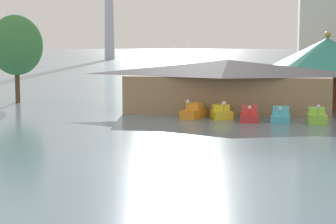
# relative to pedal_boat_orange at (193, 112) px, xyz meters

# --- Properties ---
(pedal_boat_orange) EXTENTS (2.11, 3.08, 1.75)m
(pedal_boat_orange) POSITION_rel_pedal_boat_orange_xyz_m (0.00, 0.00, 0.00)
(pedal_boat_orange) COLOR orange
(pedal_boat_orange) RESTS_ON ground
(pedal_boat_yellow) EXTENTS (2.44, 3.05, 1.68)m
(pedal_boat_yellow) POSITION_rel_pedal_boat_orange_xyz_m (2.50, 0.18, -0.05)
(pedal_boat_yellow) COLOR yellow
(pedal_boat_yellow) RESTS_ON ground
(pedal_boat_red) EXTENTS (1.73, 2.56, 1.48)m
(pedal_boat_red) POSITION_rel_pedal_boat_orange_xyz_m (5.13, -1.41, -0.03)
(pedal_boat_red) COLOR red
(pedal_boat_red) RESTS_ON ground
(pedal_boat_cyan) EXTENTS (1.68, 2.45, 1.40)m
(pedal_boat_cyan) POSITION_rel_pedal_boat_orange_xyz_m (7.82, -1.12, -0.05)
(pedal_boat_cyan) COLOR #4CB7CC
(pedal_boat_cyan) RESTS_ON ground
(pedal_boat_lime) EXTENTS (1.66, 2.53, 1.70)m
(pedal_boat_lime) POSITION_rel_pedal_boat_orange_xyz_m (10.80, -1.58, -0.02)
(pedal_boat_lime) COLOR #8CCC3F
(pedal_boat_lime) RESTS_ON ground
(boathouse) EXTENTS (21.01, 8.21, 5.16)m
(boathouse) POSITION_rel_pedal_boat_orange_xyz_m (2.56, 5.22, 2.13)
(boathouse) COLOR #9E7F5B
(boathouse) RESTS_ON ground
(green_roof_pavilion) EXTENTS (14.39, 14.39, 8.06)m
(green_roof_pavilion) POSITION_rel_pedal_boat_orange_xyz_m (12.46, 14.12, 3.76)
(green_roof_pavilion) COLOR brown
(green_roof_pavilion) RESTS_ON ground
(shoreline_tree_tall_left) EXTENTS (6.03, 6.03, 10.06)m
(shoreline_tree_tall_left) POSITION_rel_pedal_boat_orange_xyz_m (-22.21, 10.33, 6.02)
(shoreline_tree_tall_left) COLOR brown
(shoreline_tree_tall_left) RESTS_ON ground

